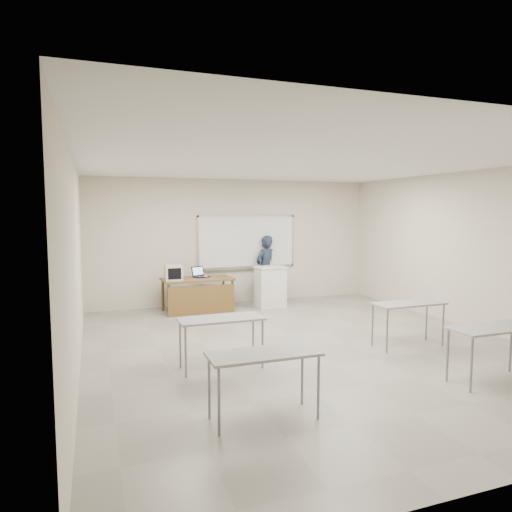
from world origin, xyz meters
name	(u,v)px	position (x,y,z in m)	size (l,w,h in m)	color
floor	(307,347)	(0.00, 0.00, -0.01)	(7.00, 8.00, 0.01)	gray
whiteboard	(247,242)	(0.30, 3.97, 1.48)	(2.48, 0.10, 1.31)	white
student_desks	(352,326)	(0.00, -1.35, 0.67)	(4.40, 2.20, 0.73)	gray
instructor_desk	(199,287)	(-1.10, 3.19, 0.56)	(1.55, 0.78, 0.75)	brown
podium	(270,287)	(0.61, 3.20, 0.48)	(0.68, 0.50, 0.95)	white
crt_monitor	(174,273)	(-1.65, 3.18, 0.92)	(0.37, 0.41, 0.35)	#C0B4A2
laptop	(201,274)	(-0.98, 3.45, 0.81)	(0.32, 0.30, 0.24)	black
mouse	(206,276)	(-0.90, 3.35, 0.77)	(0.11, 0.07, 0.04)	#B3B4BA
keyboard	(272,266)	(0.60, 3.08, 0.97)	(0.47, 0.16, 0.03)	#C0B4A2
presenter	(265,269)	(0.76, 3.89, 0.82)	(0.60, 0.39, 1.64)	black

